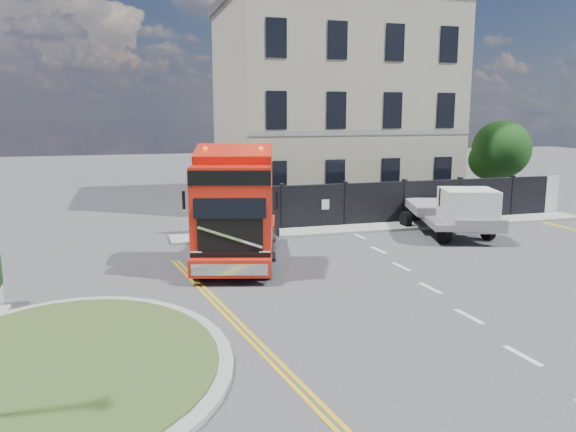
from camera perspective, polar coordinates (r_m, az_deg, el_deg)
name	(u,v)px	position (r m, az deg, el deg)	size (l,w,h in m)	color
ground	(333,293)	(16.52, 4.59, -7.79)	(120.00, 120.00, 0.00)	#424244
traffic_island	(66,363)	(12.76, -21.59, -13.74)	(6.80, 6.80, 0.17)	#969691
hoarding_fence	(395,203)	(26.93, 10.84, 1.33)	(18.80, 0.25, 2.00)	black
georgian_building	(330,103)	(33.26, 4.26, 11.42)	(12.30, 10.30, 12.80)	#B8B192
tree	(498,152)	(33.48, 20.58, 6.12)	(3.20, 3.20, 4.80)	#382619
pavement_far	(393,227)	(26.06, 10.59, -1.06)	(20.00, 1.60, 0.12)	#969691
truck	(235,215)	(18.96, -5.40, 0.14)	(4.17, 7.08, 3.99)	black
flatbed_pickup	(459,211)	(24.29, 16.95, 0.48)	(3.51, 5.62, 2.15)	gray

